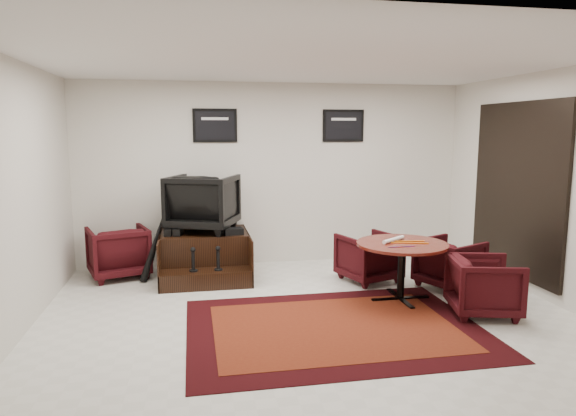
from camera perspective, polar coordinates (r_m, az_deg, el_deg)
The scene contains 16 objects.
ground at distance 5.90m, azimuth 2.47°, elevation -12.01°, with size 6.00×6.00×0.00m, color silver.
room_shell at distance 5.75m, azimuth 6.29°, elevation 5.66°, with size 6.02×5.02×2.81m.
area_rug at distance 5.61m, azimuth 5.18°, elevation -13.10°, with size 3.09×2.31×0.01m.
shine_podium at distance 7.48m, azimuth -9.23°, elevation -5.29°, with size 1.24×1.27×0.64m.
shine_chair at distance 7.46m, azimuth -9.41°, elevation 0.91°, with size 0.88×0.83×0.91m, color black.
shoes_pair at distance 7.31m, azimuth -12.57°, elevation -2.53°, with size 0.27×0.31×0.10m.
polish_kit at distance 7.21m, azimuth -6.12°, elevation -2.59°, with size 0.26×0.18×0.09m, color black.
umbrella_black at distance 7.32m, azimuth -14.95°, elevation -4.88°, with size 0.30×0.11×0.81m, color black, non-canonical shape.
umbrella_hooked at distance 7.50m, azimuth -14.65°, elevation -4.13°, with size 0.34×0.13×0.92m, color black, non-canonical shape.
armchair_side at distance 7.71m, azimuth -18.36°, elevation -4.38°, with size 0.78×0.73×0.80m, color black.
meeting_table at distance 6.43m, azimuth 12.53°, elevation -4.57°, with size 1.10×1.10×0.72m.
table_chair_back at distance 7.24m, azimuth 8.95°, elevation -5.15°, with size 0.71×0.67×0.74m, color black.
table_chair_window at distance 7.19m, azimuth 17.52°, elevation -5.58°, with size 0.70×0.66×0.72m, color black.
table_chair_corner at distance 6.27m, azimuth 20.97°, elevation -7.82°, with size 0.71×0.66×0.73m, color black.
paper_roll at distance 6.45m, azimuth 11.64°, elevation -3.46°, with size 0.05×0.05×0.42m, color silver.
table_clutter at distance 6.40m, azimuth 13.07°, elevation -3.79°, with size 0.57×0.32×0.01m.
Camera 1 is at (-1.27, -5.37, 2.08)m, focal length 32.00 mm.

